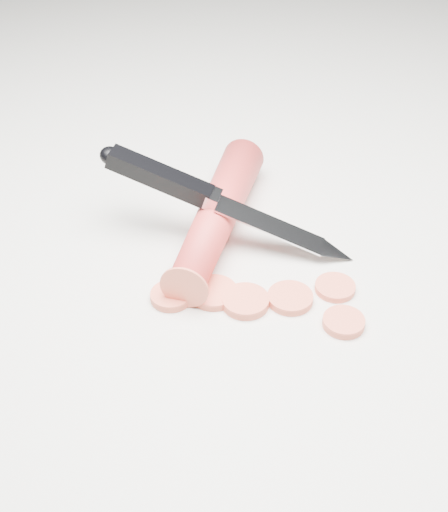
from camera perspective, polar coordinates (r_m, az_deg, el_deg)
name	(u,v)px	position (r m, az deg, el deg)	size (l,w,h in m)	color
ground	(252,250)	(0.60, 2.22, 0.44)	(2.40, 2.40, 0.00)	silver
carrot	(218,215)	(0.60, -0.52, 3.33)	(0.03, 0.03, 0.19)	red
carrot_slice_0	(214,293)	(0.55, -0.84, -2.95)	(0.04, 0.04, 0.01)	#EC5A3F
carrot_slice_1	(344,322)	(0.54, 9.55, -5.24)	(0.03, 0.03, 0.01)	#EC5A3F
carrot_slice_2	(290,298)	(0.55, 5.32, -3.36)	(0.04, 0.04, 0.01)	#EC5A3F
carrot_slice_3	(335,287)	(0.56, 8.88, -2.49)	(0.03, 0.03, 0.01)	#EC5A3F
carrot_slice_4	(245,301)	(0.54, 1.73, -3.64)	(0.04, 0.04, 0.01)	#EC5A3F
carrot_slice_5	(171,296)	(0.55, -4.25, -3.21)	(0.03, 0.03, 0.01)	#EC5A3F
kitchen_knife	(227,202)	(0.59, 0.25, 4.34)	(0.18, 0.17, 0.08)	#BABCC1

